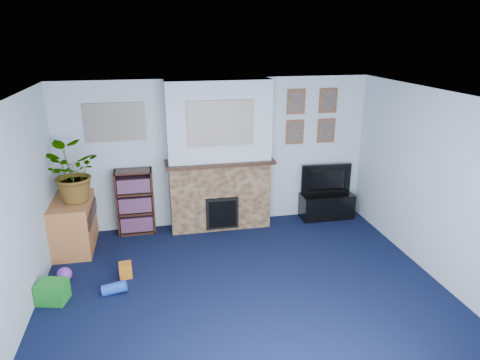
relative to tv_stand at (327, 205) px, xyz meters
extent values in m
cube|color=black|center=(-1.86, -2.03, -0.23)|extent=(5.00, 4.50, 0.01)
cube|color=white|center=(-1.86, -2.03, 2.17)|extent=(5.00, 4.50, 0.01)
cube|color=silver|center=(-1.86, 0.22, 0.97)|extent=(5.00, 0.04, 2.40)
cube|color=silver|center=(-1.86, -4.28, 0.97)|extent=(5.00, 0.04, 2.40)
cube|color=silver|center=(-4.36, -2.03, 0.97)|extent=(0.04, 4.50, 2.40)
cube|color=silver|center=(0.64, -2.03, 0.97)|extent=(0.04, 4.50, 2.40)
cube|color=brown|center=(-1.86, 0.02, 0.33)|extent=(1.60, 0.40, 1.10)
cube|color=brown|center=(-1.86, 0.02, 1.52)|extent=(1.60, 0.40, 1.30)
cube|color=brown|center=(-1.86, -0.01, 0.90)|extent=(1.72, 0.50, 0.05)
cube|color=brown|center=(-1.86, -0.19, 0.10)|extent=(0.52, 0.08, 0.52)
cube|color=brown|center=(-1.86, -0.23, 0.09)|extent=(0.44, 0.02, 0.44)
cube|color=gray|center=(-1.86, -0.19, 1.55)|extent=(1.00, 0.03, 0.68)
cube|color=gray|center=(-3.41, 0.21, 1.55)|extent=(0.90, 0.03, 0.58)
cube|color=brown|center=(-0.56, 0.20, 1.77)|extent=(0.30, 0.03, 0.40)
cube|color=brown|center=(-0.01, 0.20, 1.77)|extent=(0.30, 0.03, 0.40)
cube|color=brown|center=(-0.56, 0.20, 1.27)|extent=(0.30, 0.03, 0.40)
cube|color=brown|center=(-0.01, 0.20, 1.27)|extent=(0.30, 0.03, 0.40)
cube|color=black|center=(0.00, 0.00, 0.00)|extent=(0.90, 0.38, 0.43)
imported|color=black|center=(0.00, 0.02, 0.45)|extent=(0.88, 0.16, 0.50)
cube|color=black|center=(-3.21, 0.20, 0.30)|extent=(0.58, 0.02, 1.05)
cube|color=black|center=(-3.49, 0.07, 0.30)|extent=(0.03, 0.28, 1.05)
cube|color=black|center=(-2.94, 0.07, 0.30)|extent=(0.03, 0.28, 1.05)
cube|color=black|center=(-3.21, 0.07, -0.21)|extent=(0.56, 0.28, 0.03)
cube|color=black|center=(-3.21, 0.07, 0.12)|extent=(0.56, 0.28, 0.03)
cube|color=black|center=(-3.21, 0.07, 0.46)|extent=(0.56, 0.28, 0.03)
cube|color=black|center=(-3.21, 0.07, 0.81)|extent=(0.56, 0.28, 0.03)
cube|color=black|center=(-3.21, 0.06, -0.05)|extent=(0.50, 0.22, 0.24)
cube|color=black|center=(-3.21, 0.06, 0.27)|extent=(0.50, 0.22, 0.24)
cube|color=black|center=(-3.21, 0.06, 0.59)|extent=(0.50, 0.22, 0.22)
cube|color=#B26A39|center=(-4.10, -0.28, 0.12)|extent=(0.54, 0.98, 0.76)
imported|color=#26661E|center=(-4.05, -0.33, 0.95)|extent=(0.90, 0.83, 0.84)
cube|color=gold|center=(-1.87, -0.03, 1.00)|extent=(0.10, 0.06, 0.14)
cylinder|color=#B2BFC6|center=(-1.52, -0.03, 1.01)|extent=(0.04, 0.04, 0.14)
sphere|color=gray|center=(-2.49, -0.03, 0.99)|extent=(0.13, 0.13, 0.13)
cylinder|color=orange|center=(-1.24, -0.03, 0.99)|extent=(0.06, 0.06, 0.12)
cube|color=#198C26|center=(-4.16, -1.67, -0.09)|extent=(0.38, 0.33, 0.26)
sphere|color=purple|center=(-4.11, -1.22, -0.14)|extent=(0.19, 0.19, 0.19)
cube|color=orange|center=(-3.34, -1.28, -0.12)|extent=(0.17, 0.17, 0.20)
cylinder|color=blue|center=(-3.45, -1.64, -0.16)|extent=(0.31, 0.14, 0.18)
camera|label=1|loc=(-2.85, -6.41, 2.84)|focal=32.00mm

